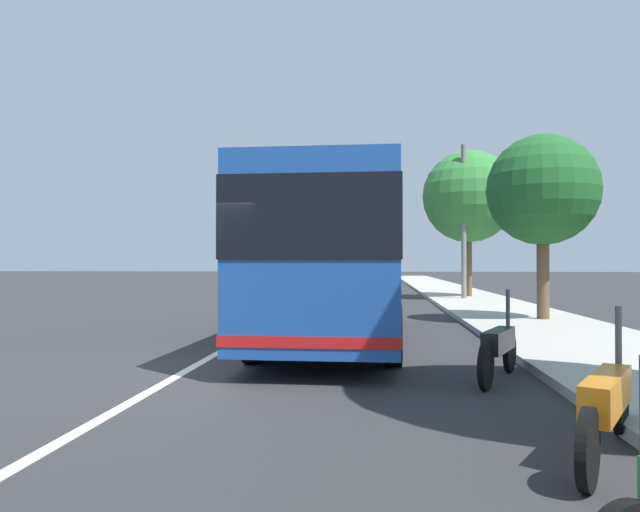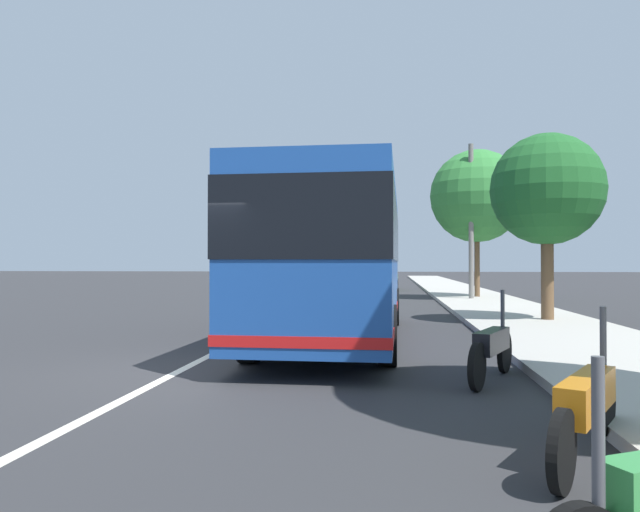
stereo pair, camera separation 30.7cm
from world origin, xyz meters
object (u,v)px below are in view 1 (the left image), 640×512
(car_behind_bus, at_px, (373,278))
(utility_pole, at_px, (464,223))
(motorcycle_by_tree, at_px, (607,403))
(car_ahead_same_lane, at_px, (294,279))
(coach_bus, at_px, (339,253))
(roadside_tree_far_block, at_px, (469,197))
(motorcycle_angled, at_px, (499,347))
(roadside_tree_mid_block, at_px, (543,191))

(car_behind_bus, bearing_deg, utility_pole, -156.81)
(motorcycle_by_tree, bearing_deg, car_ahead_same_lane, 41.03)
(coach_bus, distance_m, roadside_tree_far_block, 16.23)
(motorcycle_by_tree, bearing_deg, utility_pole, 23.37)
(coach_bus, bearing_deg, motorcycle_by_tree, -159.01)
(roadside_tree_far_block, bearing_deg, coach_bus, 161.44)
(motorcycle_angled, bearing_deg, car_ahead_same_lane, 37.18)
(car_ahead_same_lane, xyz_separation_m, roadside_tree_mid_block, (-19.95, -9.73, 3.01))
(coach_bus, height_order, motorcycle_angled, coach_bus)
(coach_bus, xyz_separation_m, motorcycle_by_tree, (-7.70, -2.79, -1.41))
(motorcycle_by_tree, xyz_separation_m, roadside_tree_far_block, (22.85, -2.29, 4.29))
(car_behind_bus, distance_m, utility_pole, 12.27)
(coach_bus, xyz_separation_m, motorcycle_angled, (-4.30, -2.57, -1.42))
(car_behind_bus, bearing_deg, motorcycle_by_tree, -172.81)
(motorcycle_angled, xyz_separation_m, roadside_tree_mid_block, (8.22, -2.82, 3.20))
(coach_bus, relative_size, car_behind_bus, 2.14)
(car_ahead_same_lane, distance_m, utility_pole, 13.88)
(motorcycle_by_tree, xyz_separation_m, car_ahead_same_lane, (31.57, 7.14, 0.19))
(car_behind_bus, bearing_deg, roadside_tree_mid_block, -163.76)
(coach_bus, xyz_separation_m, utility_pole, (13.65, -4.63, 1.56))
(motorcycle_by_tree, relative_size, motorcycle_angled, 1.05)
(motorcycle_angled, height_order, utility_pole, utility_pole)
(coach_bus, height_order, roadside_tree_far_block, roadside_tree_far_block)
(car_ahead_same_lane, relative_size, roadside_tree_far_block, 0.65)
(car_behind_bus, xyz_separation_m, roadside_tree_mid_block, (-20.98, -4.84, 2.96))
(utility_pole, bearing_deg, roadside_tree_mid_block, -175.55)
(car_ahead_same_lane, relative_size, roadside_tree_mid_block, 0.86)
(coach_bus, relative_size, roadside_tree_mid_block, 1.94)
(utility_pole, bearing_deg, car_ahead_same_lane, 41.31)
(motorcycle_angled, bearing_deg, motorcycle_by_tree, -152.77)
(motorcycle_angled, relative_size, car_behind_bus, 0.43)
(motorcycle_by_tree, distance_m, car_ahead_same_lane, 32.37)
(motorcycle_angled, relative_size, roadside_tree_far_block, 0.29)
(car_ahead_same_lane, height_order, utility_pole, utility_pole)
(coach_bus, height_order, utility_pole, utility_pole)
(car_ahead_same_lane, xyz_separation_m, car_behind_bus, (1.03, -4.90, 0.06))
(motorcycle_angled, distance_m, roadside_tree_far_block, 20.07)
(coach_bus, relative_size, motorcycle_angled, 5.03)
(motorcycle_by_tree, height_order, car_behind_bus, car_behind_bus)
(motorcycle_angled, xyz_separation_m, car_ahead_same_lane, (28.17, 6.91, 0.19))
(motorcycle_by_tree, xyz_separation_m, motorcycle_angled, (3.40, 0.23, -0.00))
(motorcycle_by_tree, distance_m, roadside_tree_mid_block, 12.33)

